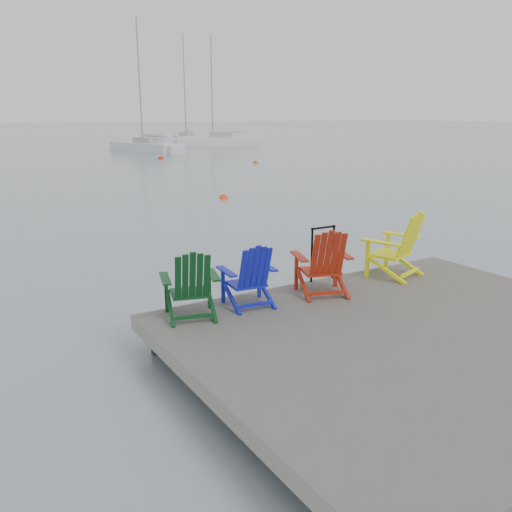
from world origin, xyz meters
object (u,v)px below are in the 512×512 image
sailboat_mid (187,139)px  chair_red (324,262)px  chair_green (191,284)px  buoy_d (161,159)px  chair_yellow (398,244)px  sailboat_near (146,148)px  buoy_a (224,198)px  sailboat_far (217,142)px  handrail (323,248)px  buoy_c (256,163)px  chair_blue (250,275)px

sailboat_mid → chair_red: bearing=-93.5°
chair_green → sailboat_mid: sailboat_mid is taller
chair_red → buoy_d: (9.59, 31.08, -1.02)m
chair_green → chair_yellow: chair_yellow is taller
sailboat_near → buoy_a: 27.04m
sailboat_far → chair_green: bearing=179.4°
handrail → chair_red: chair_red is taller
chair_green → sailboat_mid: (22.82, 51.31, -0.63)m
chair_green → sailboat_far: (22.86, 43.85, -0.62)m
buoy_a → chair_red: bearing=-111.2°
sailboat_mid → handrail: bearing=-93.3°
chair_red → buoy_d: bearing=92.2°
chair_red → buoy_c: chair_red is taller
handrail → chair_green: 2.61m
chair_blue → chair_red: (1.21, -0.13, 0.05)m
chair_green → sailboat_near: size_ratio=0.09×
chair_blue → sailboat_far: (21.96, 43.86, -0.61)m
handrail → chair_blue: (-1.67, -0.48, -0.08)m
sailboat_far → buoy_d: sailboat_far is taller
sailboat_mid → buoy_c: sailboat_mid is taller
buoy_c → buoy_d: buoy_d is taller
chair_yellow → sailboat_far: sailboat_far is taller
chair_red → chair_yellow: (1.66, 0.12, 0.04)m
handrail → buoy_c: size_ratio=2.58×
chair_blue → handrail: bearing=22.5°
chair_yellow → buoy_d: size_ratio=2.68×
sailboat_near → sailboat_mid: bearing=39.1°
sailboat_near → chair_yellow: bearing=-118.5°
chair_yellow → sailboat_mid: size_ratio=0.09×
chair_blue → chair_red: size_ratio=0.90×
chair_yellow → sailboat_far: bearing=48.2°
chair_yellow → buoy_c: bearing=45.6°
chair_red → sailboat_mid: size_ratio=0.09×
buoy_a → buoy_c: size_ratio=1.00×
chair_blue → sailboat_far: sailboat_far is taller
sailboat_mid → buoy_d: sailboat_mid is taller
buoy_c → handrail: bearing=-118.8°
chair_yellow → sailboat_near: size_ratio=0.10×
buoy_d → chair_red: bearing=-107.1°
chair_red → buoy_a: bearing=88.2°
chair_red → chair_yellow: 1.67m
handrail → sailboat_mid: 54.73m
sailboat_near → buoy_a: bearing=-118.3°
chair_yellow → buoy_a: bearing=57.4°
sailboat_mid → buoy_c: bearing=-86.3°
buoy_a → sailboat_far: bearing=63.3°
sailboat_near → buoy_d: sailboat_near is taller
sailboat_mid → buoy_d: 23.22m
sailboat_near → chair_blue: bearing=-122.5°
chair_yellow → buoy_d: 31.97m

